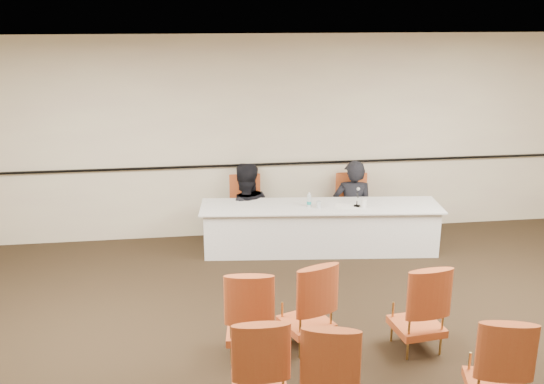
{
  "coord_description": "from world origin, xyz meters",
  "views": [
    {
      "loc": [
        -1.31,
        -4.77,
        3.32
      ],
      "look_at": [
        -0.28,
        2.6,
        1.08
      ],
      "focal_mm": 40.0,
      "sensor_mm": 36.0,
      "label": 1
    }
  ],
  "objects_px": {
    "panelist_second": "(245,219)",
    "panelist_second_chair": "(245,208)",
    "drinking_glass": "(319,205)",
    "aud_chair_back_mid": "(331,369)",
    "aud_chair_front_right": "(418,306)",
    "panel_table": "(320,228)",
    "panelist_main": "(352,213)",
    "aud_chair_back_right": "(497,363)",
    "coffee_cup": "(364,203)",
    "panelist_main_chair": "(353,207)",
    "aud_chair_front_mid": "(306,303)",
    "water_bottle": "(309,200)",
    "microphone": "(357,198)",
    "aud_chair_back_left": "(259,363)",
    "aud_chair_front_left": "(250,312)"
  },
  "relations": [
    {
      "from": "drinking_glass",
      "to": "aud_chair_back_mid",
      "type": "height_order",
      "value": "aud_chair_back_mid"
    },
    {
      "from": "aud_chair_back_right",
      "to": "aud_chair_back_left",
      "type": "bearing_deg",
      "value": -173.2
    },
    {
      "from": "aud_chair_front_mid",
      "to": "aud_chair_back_right",
      "type": "bearing_deg",
      "value": -63.29
    },
    {
      "from": "panelist_main_chair",
      "to": "aud_chair_back_left",
      "type": "xyz_separation_m",
      "value": [
        -1.89,
        -3.97,
        0.0
      ]
    },
    {
      "from": "drinking_glass",
      "to": "microphone",
      "type": "bearing_deg",
      "value": -0.69
    },
    {
      "from": "panelist_main",
      "to": "aud_chair_back_right",
      "type": "height_order",
      "value": "panelist_main"
    },
    {
      "from": "panelist_main",
      "to": "aud_chair_front_right",
      "type": "xyz_separation_m",
      "value": [
        -0.19,
        -3.17,
        0.1
      ]
    },
    {
      "from": "panel_table",
      "to": "aud_chair_front_left",
      "type": "bearing_deg",
      "value": -110.05
    },
    {
      "from": "aud_chair_back_mid",
      "to": "coffee_cup",
      "type": "bearing_deg",
      "value": 84.99
    },
    {
      "from": "panel_table",
      "to": "panelist_second",
      "type": "relative_size",
      "value": 1.93
    },
    {
      "from": "microphone",
      "to": "aud_chair_front_right",
      "type": "xyz_separation_m",
      "value": [
        -0.09,
        -2.6,
        -0.32
      ]
    },
    {
      "from": "aud_chair_back_right",
      "to": "panelist_main",
      "type": "bearing_deg",
      "value": 105.79
    },
    {
      "from": "aud_chair_front_mid",
      "to": "aud_chair_front_right",
      "type": "distance_m",
      "value": 1.12
    },
    {
      "from": "aud_chair_back_mid",
      "to": "aud_chair_front_right",
      "type": "bearing_deg",
      "value": 55.87
    },
    {
      "from": "coffee_cup",
      "to": "panel_table",
      "type": "bearing_deg",
      "value": 163.54
    },
    {
      "from": "drinking_glass",
      "to": "aud_chair_front_mid",
      "type": "bearing_deg",
      "value": -104.96
    },
    {
      "from": "panelist_main",
      "to": "aud_chair_front_mid",
      "type": "height_order",
      "value": "panelist_main"
    },
    {
      "from": "microphone",
      "to": "water_bottle",
      "type": "bearing_deg",
      "value": -166.12
    },
    {
      "from": "coffee_cup",
      "to": "panelist_second_chair",
      "type": "bearing_deg",
      "value": 153.34
    },
    {
      "from": "aud_chair_front_mid",
      "to": "aud_chair_back_right",
      "type": "distance_m",
      "value": 1.88
    },
    {
      "from": "drinking_glass",
      "to": "aud_chair_back_right",
      "type": "height_order",
      "value": "aud_chair_back_right"
    },
    {
      "from": "panelist_second",
      "to": "panelist_second_chair",
      "type": "relative_size",
      "value": 1.84
    },
    {
      "from": "microphone",
      "to": "aud_chair_back_mid",
      "type": "distance_m",
      "value": 3.78
    },
    {
      "from": "panel_table",
      "to": "water_bottle",
      "type": "relative_size",
      "value": 16.44
    },
    {
      "from": "panelist_main_chair",
      "to": "drinking_glass",
      "type": "relative_size",
      "value": 9.5
    },
    {
      "from": "panel_table",
      "to": "aud_chair_front_mid",
      "type": "relative_size",
      "value": 3.56
    },
    {
      "from": "aud_chair_front_mid",
      "to": "water_bottle",
      "type": "bearing_deg",
      "value": 57.7
    },
    {
      "from": "aud_chair_front_right",
      "to": "microphone",
      "type": "bearing_deg",
      "value": 81.48
    },
    {
      "from": "panelist_second",
      "to": "coffee_cup",
      "type": "relative_size",
      "value": 14.33
    },
    {
      "from": "panelist_main_chair",
      "to": "aud_chair_front_left",
      "type": "distance_m",
      "value": 3.59
    },
    {
      "from": "panel_table",
      "to": "aud_chair_front_right",
      "type": "distance_m",
      "value": 2.75
    },
    {
      "from": "panelist_main",
      "to": "drinking_glass",
      "type": "xyz_separation_m",
      "value": [
        -0.65,
        -0.57,
        0.35
      ]
    },
    {
      "from": "water_bottle",
      "to": "aud_chair_back_right",
      "type": "bearing_deg",
      "value": -77.04
    },
    {
      "from": "panelist_second",
      "to": "aud_chair_back_mid",
      "type": "distance_m",
      "value": 4.32
    },
    {
      "from": "aud_chair_back_mid",
      "to": "aud_chair_back_right",
      "type": "distance_m",
      "value": 1.41
    },
    {
      "from": "coffee_cup",
      "to": "panelist_second",
      "type": "bearing_deg",
      "value": 153.34
    },
    {
      "from": "panel_table",
      "to": "aud_chair_back_right",
      "type": "relative_size",
      "value": 3.56
    },
    {
      "from": "microphone",
      "to": "aud_chair_back_right",
      "type": "distance_m",
      "value": 3.69
    },
    {
      "from": "panelist_second_chair",
      "to": "aud_chair_back_mid",
      "type": "distance_m",
      "value": 4.32
    },
    {
      "from": "panelist_second_chair",
      "to": "water_bottle",
      "type": "relative_size",
      "value": 4.62
    },
    {
      "from": "panelist_second_chair",
      "to": "water_bottle",
      "type": "distance_m",
      "value": 1.12
    },
    {
      "from": "drinking_glass",
      "to": "water_bottle",
      "type": "bearing_deg",
      "value": 147.49
    },
    {
      "from": "panelist_second",
      "to": "panelist_second_chair",
      "type": "height_order",
      "value": "panelist_second"
    },
    {
      "from": "water_bottle",
      "to": "aud_chair_front_mid",
      "type": "relative_size",
      "value": 0.22
    },
    {
      "from": "panelist_second",
      "to": "microphone",
      "type": "distance_m",
      "value": 1.76
    },
    {
      "from": "panelist_main_chair",
      "to": "aud_chair_front_left",
      "type": "bearing_deg",
      "value": -115.37
    },
    {
      "from": "panelist_main",
      "to": "panelist_main_chair",
      "type": "height_order",
      "value": "panelist_main"
    },
    {
      "from": "water_bottle",
      "to": "aud_chair_front_mid",
      "type": "distance_m",
      "value": 2.54
    },
    {
      "from": "panelist_second",
      "to": "drinking_glass",
      "type": "distance_m",
      "value": 1.29
    },
    {
      "from": "water_bottle",
      "to": "aud_chair_front_right",
      "type": "height_order",
      "value": "aud_chair_front_right"
    }
  ]
}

